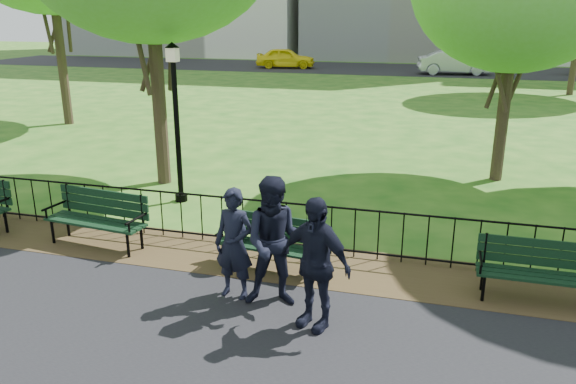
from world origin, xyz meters
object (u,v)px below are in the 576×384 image
(person_right, at_px, (315,263))
(sedan_silver, at_px, (454,62))
(park_bench_main, at_px, (256,234))
(park_bench_left_a, at_px, (99,212))
(taxi, at_px, (286,58))
(park_bench_right_a, at_px, (540,265))
(person_left, at_px, (234,244))
(person_mid, at_px, (276,242))
(lamppost, at_px, (176,118))

(person_right, xyz_separation_m, sedan_silver, (1.86, 32.82, -0.13))
(park_bench_main, bearing_deg, park_bench_left_a, -175.64)
(taxi, relative_size, sedan_silver, 0.91)
(park_bench_main, bearing_deg, person_right, -41.00)
(park_bench_right_a, bearing_deg, park_bench_left_a, 179.58)
(park_bench_main, relative_size, park_bench_right_a, 1.01)
(park_bench_main, height_order, park_bench_right_a, park_bench_right_a)
(park_bench_main, bearing_deg, park_bench_right_a, 8.46)
(person_right, bearing_deg, person_left, -179.40)
(person_right, height_order, taxi, person_right)
(person_right, relative_size, taxi, 0.42)
(person_mid, bearing_deg, person_right, -46.55)
(lamppost, distance_m, taxi, 30.41)
(lamppost, relative_size, person_right, 1.89)
(park_bench_main, distance_m, park_bench_right_a, 4.27)
(person_right, height_order, sedan_silver, person_right)
(park_bench_main, distance_m, person_right, 2.00)
(person_right, bearing_deg, taxi, 127.74)
(park_bench_left_a, distance_m, taxi, 32.91)
(park_bench_left_a, distance_m, lamppost, 2.92)
(person_mid, bearing_deg, park_bench_main, 108.83)
(person_mid, distance_m, person_right, 0.78)
(park_bench_left_a, height_order, lamppost, lamppost)
(person_mid, height_order, sedan_silver, person_mid)
(park_bench_main, bearing_deg, person_left, -81.95)
(lamppost, height_order, sedan_silver, lamppost)
(person_left, distance_m, sedan_silver, 32.49)
(park_bench_right_a, height_order, person_left, person_left)
(park_bench_main, bearing_deg, person_mid, -50.44)
(sedan_silver, bearing_deg, lamppost, 159.94)
(park_bench_left_a, relative_size, person_right, 1.08)
(person_right, bearing_deg, lamppost, 154.54)
(person_mid, distance_m, taxi, 34.92)
(park_bench_main, distance_m, park_bench_left_a, 3.01)
(park_bench_right_a, distance_m, taxi, 35.01)
(park_bench_main, xyz_separation_m, person_mid, (0.66, -1.05, 0.37))
(person_right, distance_m, sedan_silver, 32.88)
(lamppost, height_order, person_left, lamppost)
(park_bench_left_a, height_order, taxi, taxi)
(sedan_silver, bearing_deg, park_bench_left_a, 160.36)
(taxi, bearing_deg, person_mid, -173.61)
(person_right, bearing_deg, park_bench_right_a, 48.99)
(lamppost, distance_m, sedan_silver, 29.17)
(park_bench_right_a, distance_m, person_left, 4.40)
(person_right, xyz_separation_m, taxi, (-10.04, 34.06, -0.18))
(park_bench_right_a, bearing_deg, sedan_silver, 92.33)
(park_bench_right_a, relative_size, person_mid, 0.91)
(lamppost, distance_m, person_right, 5.94)
(person_left, bearing_deg, person_right, -14.68)
(park_bench_main, distance_m, person_mid, 1.30)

